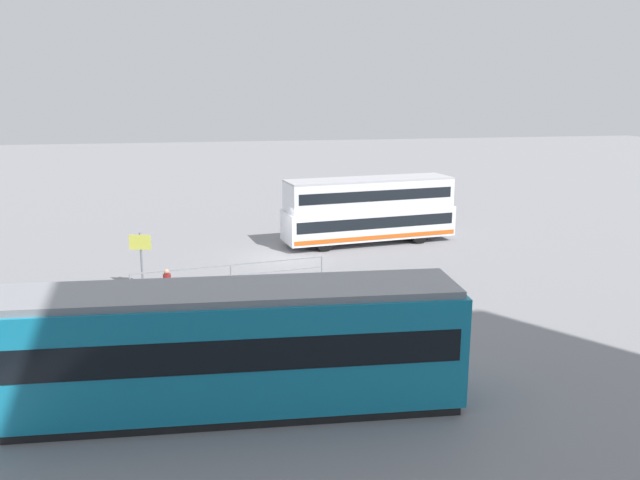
# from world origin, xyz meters

# --- Properties ---
(ground_plane) EXTENTS (160.00, 160.00, 0.00)m
(ground_plane) POSITION_xyz_m (0.00, 0.00, 0.00)
(ground_plane) COLOR gray
(double_decker_bus) EXTENTS (10.33, 3.82, 3.82)m
(double_decker_bus) POSITION_xyz_m (-5.40, -2.36, 1.94)
(double_decker_bus) COLOR white
(double_decker_bus) RESTS_ON ground
(tram_yellow) EXTENTS (13.71, 3.48, 3.57)m
(tram_yellow) POSITION_xyz_m (4.11, 16.21, 1.85)
(tram_yellow) COLOR teal
(tram_yellow) RESTS_ON ground
(pedestrian_near_railing) EXTENTS (0.33, 0.36, 1.61)m
(pedestrian_near_railing) POSITION_xyz_m (5.80, 6.93, 0.92)
(pedestrian_near_railing) COLOR black
(pedestrian_near_railing) RESTS_ON ground
(pedestrian_railing) EXTENTS (8.78, 1.37, 1.08)m
(pedestrian_railing) POSITION_xyz_m (3.07, 4.80, 0.75)
(pedestrian_railing) COLOR gray
(pedestrian_railing) RESTS_ON ground
(info_sign) EXTENTS (0.97, 0.29, 2.56)m
(info_sign) POSITION_xyz_m (7.03, 4.03, 1.76)
(info_sign) COLOR slate
(info_sign) RESTS_ON ground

